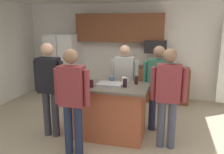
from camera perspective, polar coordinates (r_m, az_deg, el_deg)
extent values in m
plane|color=#B7A88E|center=(4.28, -1.00, -15.21)|extent=(7.04, 7.04, 0.00)
cube|color=white|center=(6.56, 5.61, 6.55)|extent=(6.40, 0.10, 2.60)
cube|color=brown|center=(6.40, 1.82, 12.06)|extent=(2.40, 0.35, 0.75)
sphere|color=#4C3823|center=(6.10, 7.03, 11.93)|extent=(0.04, 0.04, 0.04)
cube|color=brown|center=(6.33, 10.34, -1.66)|extent=(1.80, 0.60, 0.90)
sphere|color=#4C3823|center=(6.01, 14.39, -2.64)|extent=(0.04, 0.04, 0.04)
cube|color=white|center=(6.85, -11.81, 3.03)|extent=(0.87, 0.70, 1.75)
cube|color=white|center=(6.63, -14.90, 2.54)|extent=(0.41, 0.04, 1.67)
cube|color=white|center=(6.43, -11.53, 2.41)|extent=(0.41, 0.04, 1.67)
cylinder|color=#B2B2B7|center=(6.48, -13.40, 3.19)|extent=(0.02, 0.02, 0.35)
cube|color=black|center=(6.18, 10.74, 7.40)|extent=(0.56, 0.40, 0.32)
cube|color=#AD5638|center=(4.24, -1.04, -8.64)|extent=(1.29, 0.69, 0.93)
cube|color=#60564C|center=(4.08, -1.07, -2.31)|extent=(1.43, 0.83, 0.04)
cylinder|color=#232D4C|center=(4.57, 9.90, -8.08)|extent=(0.13, 0.13, 0.80)
cylinder|color=#232D4C|center=(4.56, 12.05, -8.22)|extent=(0.13, 0.13, 0.80)
cube|color=#2D6651|center=(4.36, 11.36, 0.44)|extent=(0.38, 0.22, 0.60)
sphere|color=#8C664C|center=(4.29, 11.62, 6.15)|extent=(0.22, 0.22, 0.22)
cylinder|color=#2D6651|center=(4.39, 8.22, 0.36)|extent=(0.09, 0.09, 0.54)
cylinder|color=#2D6651|center=(4.36, 14.49, 0.01)|extent=(0.09, 0.09, 0.54)
cylinder|color=#4C5166|center=(3.99, 12.04, -11.30)|extent=(0.13, 0.13, 0.81)
cylinder|color=#4C5166|center=(3.99, 14.52, -11.44)|extent=(0.13, 0.13, 0.81)
cube|color=maroon|center=(3.76, 13.83, -1.50)|extent=(0.38, 0.22, 0.60)
sphere|color=#8C664C|center=(3.67, 14.20, 5.18)|extent=(0.22, 0.22, 0.22)
cylinder|color=maroon|center=(3.77, 10.17, -1.58)|extent=(0.09, 0.09, 0.54)
cylinder|color=maroon|center=(3.77, 17.46, -2.00)|extent=(0.09, 0.09, 0.54)
cylinder|color=#4C5166|center=(4.94, 2.06, -6.35)|extent=(0.13, 0.13, 0.78)
cylinder|color=#4C5166|center=(4.90, 4.01, -6.51)|extent=(0.13, 0.13, 0.78)
cube|color=#B7B7B2|center=(4.74, 3.12, 1.41)|extent=(0.38, 0.22, 0.59)
sphere|color=tan|center=(4.67, 3.19, 6.58)|extent=(0.21, 0.21, 0.21)
cylinder|color=#B7B7B2|center=(4.79, 0.31, 1.32)|extent=(0.09, 0.09, 0.53)
cylinder|color=#B7B7B2|center=(4.70, 5.99, 1.01)|extent=(0.09, 0.09, 0.53)
cylinder|color=#383842|center=(4.45, -15.77, -8.73)|extent=(0.13, 0.13, 0.83)
cylinder|color=#383842|center=(4.37, -13.82, -9.02)|extent=(0.13, 0.13, 0.83)
cube|color=black|center=(4.20, -15.37, 0.42)|extent=(0.38, 0.22, 0.62)
sphere|color=tan|center=(4.13, -15.75, 6.60)|extent=(0.23, 0.23, 0.23)
cylinder|color=black|center=(4.32, -18.12, 0.34)|extent=(0.09, 0.09, 0.56)
cylinder|color=black|center=(4.09, -12.44, -0.02)|extent=(0.09, 0.09, 0.56)
cylinder|color=#232D4C|center=(3.78, -10.72, -12.56)|extent=(0.13, 0.13, 0.81)
cylinder|color=#232D4C|center=(3.72, -8.29, -12.93)|extent=(0.13, 0.13, 0.81)
cube|color=maroon|center=(3.50, -9.95, -2.18)|extent=(0.38, 0.22, 0.61)
sphere|color=#8C664C|center=(3.42, -10.24, 5.04)|extent=(0.22, 0.22, 0.22)
cylinder|color=maroon|center=(3.61, -13.40, -2.20)|extent=(0.09, 0.09, 0.55)
cylinder|color=maroon|center=(3.42, -6.27, -2.79)|extent=(0.09, 0.09, 0.55)
cylinder|color=black|center=(4.15, -7.79, -1.03)|extent=(0.08, 0.08, 0.12)
cylinder|color=#301A18|center=(4.15, 6.04, -0.79)|extent=(0.07, 0.07, 0.15)
cylinder|color=#4C6B99|center=(4.29, -0.10, -0.53)|extent=(0.08, 0.08, 0.11)
torus|color=#4C6B99|center=(4.28, 0.61, -0.51)|extent=(0.06, 0.01, 0.06)
cylinder|color=white|center=(4.25, 3.05, -0.73)|extent=(0.09, 0.09, 0.10)
torus|color=white|center=(4.23, 3.84, -0.71)|extent=(0.06, 0.01, 0.06)
cylinder|color=black|center=(3.94, -5.12, -1.68)|extent=(0.07, 0.07, 0.13)
cylinder|color=black|center=(3.95, 3.21, -1.46)|extent=(0.07, 0.07, 0.14)
cube|color=#B7B7BC|center=(4.06, -0.54, -1.97)|extent=(0.44, 0.30, 0.02)
cube|color=#A8A8AD|center=(4.05, -0.54, -1.70)|extent=(0.44, 0.30, 0.02)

